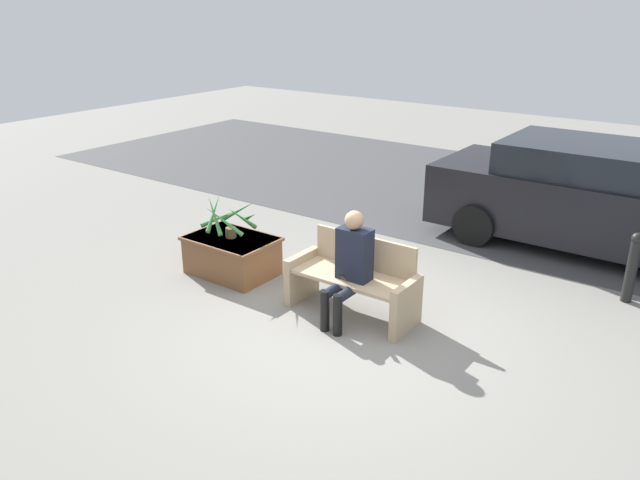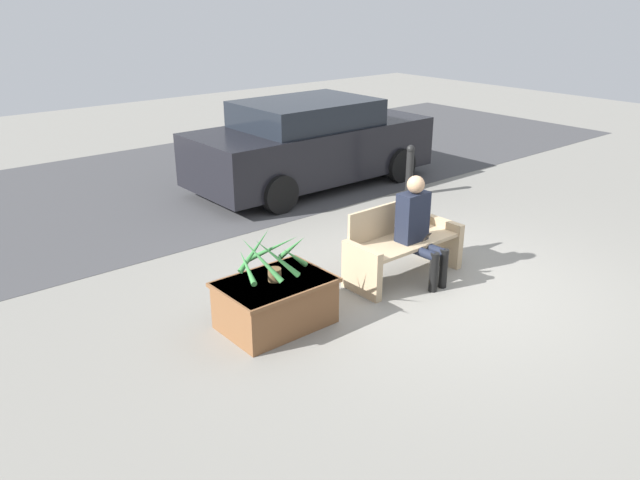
{
  "view_description": "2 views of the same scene",
  "coord_description": "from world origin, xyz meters",
  "px_view_note": "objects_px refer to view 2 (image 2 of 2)",
  "views": [
    {
      "loc": [
        3.31,
        -4.98,
        3.4
      ],
      "look_at": [
        -0.83,
        0.75,
        0.67
      ],
      "focal_mm": 35.0,
      "sensor_mm": 36.0,
      "label": 1
    },
    {
      "loc": [
        -5.41,
        -4.24,
        3.25
      ],
      "look_at": [
        -1.43,
        0.53,
        0.78
      ],
      "focal_mm": 35.0,
      "sensor_mm": 36.0,
      "label": 2
    }
  ],
  "objects_px": {
    "planter_box": "(275,301)",
    "parked_car": "(311,144)",
    "person_seated": "(418,225)",
    "bollard_post": "(410,169)",
    "bench": "(402,245)",
    "potted_plant": "(272,258)"
  },
  "relations": [
    {
      "from": "planter_box",
      "to": "bollard_post",
      "type": "relative_size",
      "value": 1.3
    },
    {
      "from": "potted_plant",
      "to": "parked_car",
      "type": "relative_size",
      "value": 0.18
    },
    {
      "from": "parked_car",
      "to": "potted_plant",
      "type": "bearing_deg",
      "value": -133.34
    },
    {
      "from": "planter_box",
      "to": "parked_car",
      "type": "bearing_deg",
      "value": 46.88
    },
    {
      "from": "person_seated",
      "to": "bollard_post",
      "type": "height_order",
      "value": "person_seated"
    },
    {
      "from": "bench",
      "to": "person_seated",
      "type": "height_order",
      "value": "person_seated"
    },
    {
      "from": "bench",
      "to": "potted_plant",
      "type": "relative_size",
      "value": 1.93
    },
    {
      "from": "potted_plant",
      "to": "bollard_post",
      "type": "xyz_separation_m",
      "value": [
        4.43,
        2.18,
        -0.3
      ]
    },
    {
      "from": "bollard_post",
      "to": "bench",
      "type": "bearing_deg",
      "value": -139.1
    },
    {
      "from": "planter_box",
      "to": "potted_plant",
      "type": "distance_m",
      "value": 0.49
    },
    {
      "from": "potted_plant",
      "to": "parked_car",
      "type": "height_order",
      "value": "parked_car"
    },
    {
      "from": "person_seated",
      "to": "potted_plant",
      "type": "bearing_deg",
      "value": 174.77
    },
    {
      "from": "bench",
      "to": "planter_box",
      "type": "height_order",
      "value": "bench"
    },
    {
      "from": "planter_box",
      "to": "parked_car",
      "type": "relative_size",
      "value": 0.26
    },
    {
      "from": "bollard_post",
      "to": "person_seated",
      "type": "bearing_deg",
      "value": -136.02
    },
    {
      "from": "person_seated",
      "to": "potted_plant",
      "type": "distance_m",
      "value": 1.99
    },
    {
      "from": "person_seated",
      "to": "bench",
      "type": "bearing_deg",
      "value": 108.51
    },
    {
      "from": "person_seated",
      "to": "bollard_post",
      "type": "xyz_separation_m",
      "value": [
        2.45,
        2.36,
        -0.25
      ]
    },
    {
      "from": "bollard_post",
      "to": "potted_plant",
      "type": "bearing_deg",
      "value": -153.79
    },
    {
      "from": "planter_box",
      "to": "person_seated",
      "type": "bearing_deg",
      "value": -5.08
    },
    {
      "from": "planter_box",
      "to": "parked_car",
      "type": "distance_m",
      "value": 5.16
    },
    {
      "from": "bollard_post",
      "to": "parked_car",
      "type": "bearing_deg",
      "value": 119.9
    }
  ]
}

